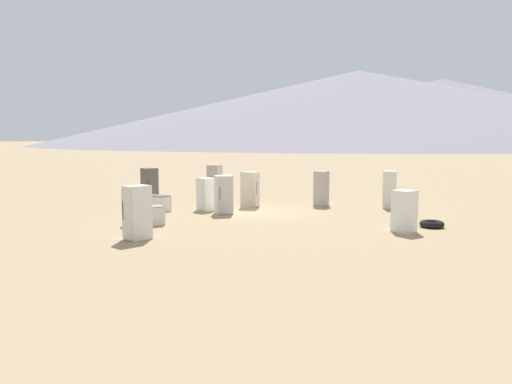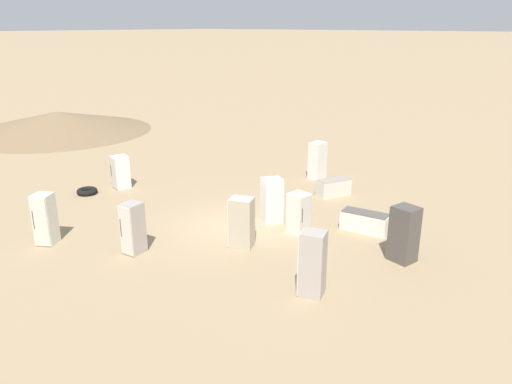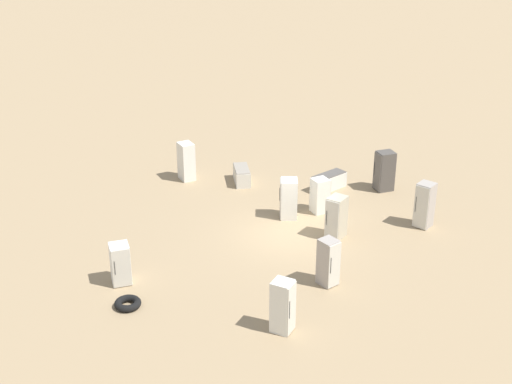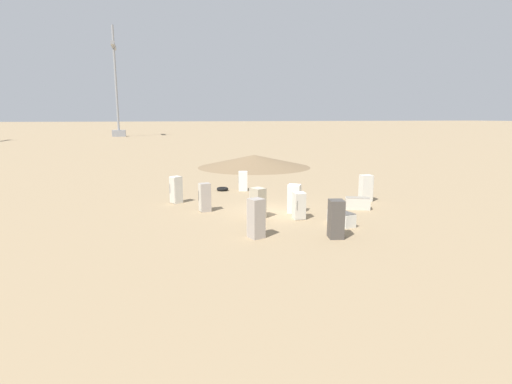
% 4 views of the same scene
% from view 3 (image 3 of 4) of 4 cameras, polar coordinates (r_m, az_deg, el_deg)
% --- Properties ---
extents(ground_plane, '(1000.00, 1000.00, 0.00)m').
position_cam_3_polar(ground_plane, '(27.97, 2.82, -3.34)').
color(ground_plane, '#9E8460').
extents(discarded_fridge_0, '(0.95, 0.85, 1.68)m').
position_cam_3_polar(discarded_fridge_0, '(27.49, 6.44, -2.02)').
color(discarded_fridge_0, '#B2A88E').
rests_on(discarded_fridge_0, ground_plane).
extents(discarded_fridge_1, '(0.96, 0.96, 1.67)m').
position_cam_3_polar(discarded_fridge_1, '(28.89, 2.62, -0.54)').
color(discarded_fridge_1, silver).
rests_on(discarded_fridge_1, ground_plane).
extents(discarded_fridge_2, '(0.61, 0.70, 1.69)m').
position_cam_3_polar(discarded_fridge_2, '(24.42, 5.80, -5.61)').
color(discarded_fridge_2, '#A89E93').
rests_on(discarded_fridge_2, ground_plane).
extents(discarded_fridge_3, '(0.72, 0.67, 1.48)m').
position_cam_3_polar(discarded_fridge_3, '(29.50, 5.15, -0.28)').
color(discarded_fridge_3, silver).
rests_on(discarded_fridge_3, ground_plane).
extents(discarded_fridge_4, '(0.82, 0.84, 1.75)m').
position_cam_3_polar(discarded_fridge_4, '(21.98, 2.15, -9.12)').
color(discarded_fridge_4, silver).
rests_on(discarded_fridge_4, ground_plane).
extents(discarded_fridge_5, '(0.64, 0.81, 1.76)m').
position_cam_3_polar(discarded_fridge_5, '(32.64, -5.61, 2.46)').
color(discarded_fridge_5, silver).
rests_on(discarded_fridge_5, ground_plane).
extents(discarded_fridge_6, '(0.83, 0.79, 1.84)m').
position_cam_3_polar(discarded_fridge_6, '(28.90, 13.34, -1.02)').
color(discarded_fridge_6, '#A89E93').
rests_on(discarded_fridge_6, ground_plane).
extents(discarded_fridge_7, '(1.17, 1.57, 0.73)m').
position_cam_3_polar(discarded_fridge_7, '(32.30, -1.15, 1.35)').
color(discarded_fridge_7, beige).
rests_on(discarded_fridge_7, ground_plane).
extents(discarded_fridge_8, '(0.79, 0.81, 1.47)m').
position_cam_3_polar(discarded_fridge_8, '(24.85, -10.80, -5.67)').
color(discarded_fridge_8, white).
rests_on(discarded_fridge_8, ground_plane).
extents(discarded_fridge_9, '(1.75, 0.87, 0.71)m').
position_cam_3_polar(discarded_fridge_9, '(31.82, 5.84, 0.84)').
color(discarded_fridge_9, silver).
rests_on(discarded_fridge_9, ground_plane).
extents(discarded_fridge_10, '(0.88, 0.79, 1.79)m').
position_cam_3_polar(discarded_fridge_10, '(31.88, 10.23, 1.66)').
color(discarded_fridge_10, '#4C4742').
rests_on(discarded_fridge_10, ground_plane).
extents(scrap_tire, '(0.88, 0.88, 0.24)m').
position_cam_3_polar(scrap_tire, '(23.83, -10.22, -8.77)').
color(scrap_tire, black).
rests_on(scrap_tire, ground_plane).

